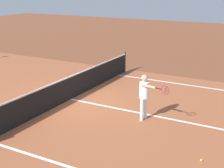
% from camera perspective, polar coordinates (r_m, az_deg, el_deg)
% --- Properties ---
extents(ground_plane, '(60.00, 60.00, 0.00)m').
position_cam_1_polar(ground_plane, '(12.96, -7.33, -2.70)').
color(ground_plane, brown).
extents(court_surface_inbounds, '(10.62, 24.40, 0.00)m').
position_cam_1_polar(court_surface_inbounds, '(12.96, -7.33, -2.70)').
color(court_surface_inbounds, '#9E5433').
rests_on(court_surface_inbounds, ground_plane).
extents(line_center_service, '(0.10, 6.40, 0.01)m').
position_cam_1_polar(line_center_service, '(11.49, 5.81, -5.29)').
color(line_center_service, white).
rests_on(line_center_service, ground_plane).
extents(net, '(9.82, 0.09, 1.07)m').
position_cam_1_polar(net, '(12.80, -7.42, -0.63)').
color(net, '#33383D').
rests_on(net, ground_plane).
extents(player_near, '(0.65, 1.14, 1.58)m').
position_cam_1_polar(player_near, '(10.68, 5.84, -1.49)').
color(player_near, white).
rests_on(player_near, ground_plane).
extents(tennis_ball_mid_court, '(0.07, 0.07, 0.07)m').
position_cam_1_polar(tennis_ball_mid_court, '(8.86, 15.56, -12.91)').
color(tennis_ball_mid_court, '#CCE033').
rests_on(tennis_ball_mid_court, ground_plane).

